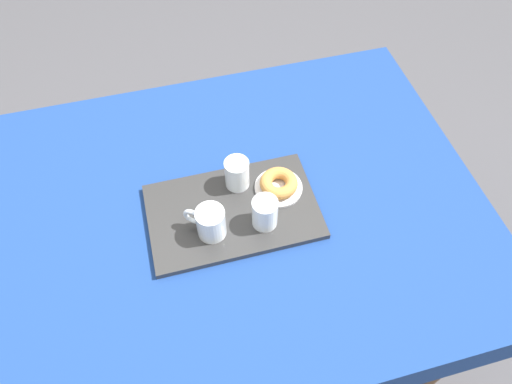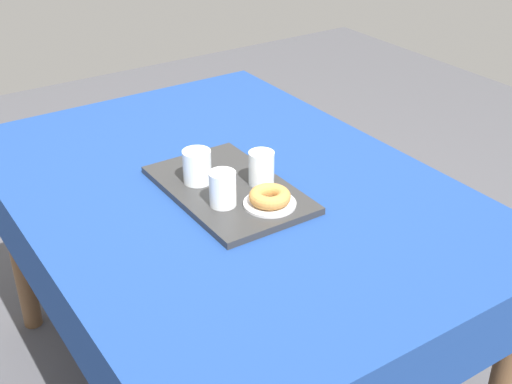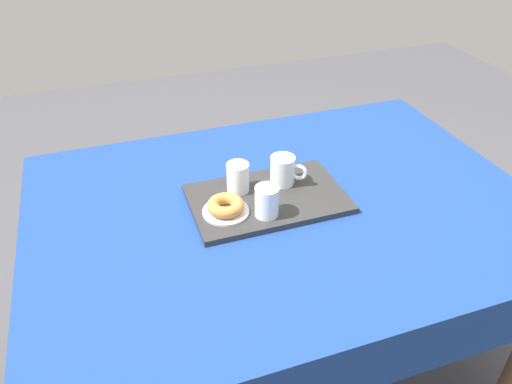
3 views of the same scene
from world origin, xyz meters
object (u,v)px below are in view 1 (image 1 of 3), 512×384
donut_plate_left (278,188)px  sugar_donut_left (279,183)px  water_glass_near (237,174)px  dining_table (217,226)px  serving_tray (233,211)px  tea_mug_left (210,223)px  water_glass_far (265,214)px

donut_plate_left → sugar_donut_left: 0.02m
water_glass_near → sugar_donut_left: (-0.11, 0.05, -0.02)m
dining_table → serving_tray: bearing=155.8°
tea_mug_left → water_glass_near: (-0.10, -0.13, -0.00)m
dining_table → water_glass_near: bearing=-142.1°
dining_table → sugar_donut_left: (-0.18, -0.02, 0.12)m
water_glass_near → water_glass_far: (-0.04, 0.14, -0.00)m
water_glass_near → donut_plate_left: water_glass_near is taller
dining_table → tea_mug_left: tea_mug_left is taller
serving_tray → water_glass_far: size_ratio=5.05×
tea_mug_left → water_glass_far: 0.14m
tea_mug_left → water_glass_near: 0.17m
donut_plate_left → sugar_donut_left: sugar_donut_left is taller
serving_tray → donut_plate_left: 0.14m
serving_tray → tea_mug_left: size_ratio=4.37×
dining_table → water_glass_far: 0.20m
donut_plate_left → sugar_donut_left: (0.00, -0.00, 0.02)m
dining_table → serving_tray: (-0.05, 0.02, 0.09)m
donut_plate_left → tea_mug_left: bearing=23.0°
water_glass_far → serving_tray: bearing=-39.6°
tea_mug_left → water_glass_far: same height
dining_table → tea_mug_left: bearing=72.2°
water_glass_far → donut_plate_left: (-0.07, -0.10, -0.04)m
serving_tray → sugar_donut_left: 0.15m
water_glass_far → sugar_donut_left: 0.12m
serving_tray → water_glass_near: (-0.03, -0.08, 0.05)m
serving_tray → tea_mug_left: 0.10m
water_glass_near → donut_plate_left: bearing=156.5°
serving_tray → water_glass_far: water_glass_far is taller
serving_tray → water_glass_near: water_glass_near is taller
tea_mug_left → donut_plate_left: size_ratio=0.79×
water_glass_far → dining_table: bearing=-34.2°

